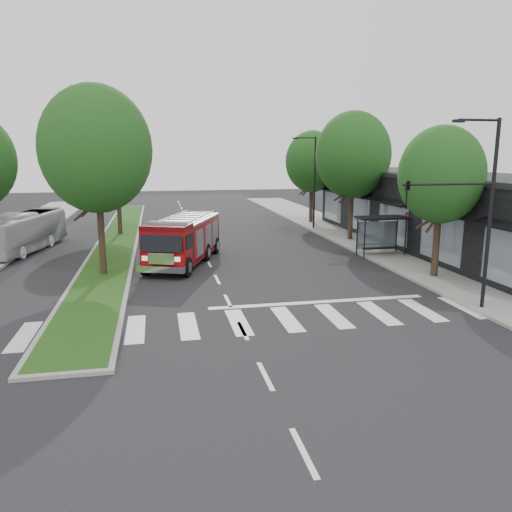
{
  "coord_description": "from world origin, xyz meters",
  "views": [
    {
      "loc": [
        -3.04,
        -21.7,
        6.61
      ],
      "look_at": [
        1.55,
        1.16,
        1.8
      ],
      "focal_mm": 35.0,
      "sensor_mm": 36.0,
      "label": 1
    }
  ],
  "objects": [
    {
      "name": "tree_right_far",
      "position": [
        11.5,
        24.0,
        5.84
      ],
      "size": [
        5.0,
        5.0,
        8.73
      ],
      "color": "black",
      "rests_on": "ground"
    },
    {
      "name": "fire_engine",
      "position": [
        -1.47,
        8.38,
        1.43
      ],
      "size": [
        5.38,
        8.96,
        2.99
      ],
      "rotation": [
        0.0,
        0.0,
        -0.35
      ],
      "color": "#4E0406",
      "rests_on": "ground"
    },
    {
      "name": "city_bus",
      "position": [
        -12.0,
        14.42,
        1.34
      ],
      "size": [
        4.16,
        9.88,
        2.68
      ],
      "primitive_type": "imported",
      "rotation": [
        0.0,
        0.0,
        -0.2
      ],
      "color": "#BDBDC1",
      "rests_on": "ground"
    },
    {
      "name": "tree_median_near",
      "position": [
        -6.0,
        6.0,
        6.81
      ],
      "size": [
        5.8,
        5.8,
        10.16
      ],
      "color": "black",
      "rests_on": "ground"
    },
    {
      "name": "tree_median_far",
      "position": [
        -6.0,
        20.0,
        6.49
      ],
      "size": [
        5.6,
        5.6,
        9.72
      ],
      "color": "black",
      "rests_on": "ground"
    },
    {
      "name": "bus_shelter",
      "position": [
        11.2,
        8.15,
        2.04
      ],
      "size": [
        3.2,
        1.6,
        2.61
      ],
      "color": "black",
      "rests_on": "ground"
    },
    {
      "name": "tree_right_near",
      "position": [
        11.5,
        2.0,
        5.51
      ],
      "size": [
        4.4,
        4.4,
        8.05
      ],
      "color": "black",
      "rests_on": "ground"
    },
    {
      "name": "sidewalk_right",
      "position": [
        12.5,
        10.0,
        0.07
      ],
      "size": [
        5.0,
        80.0,
        0.15
      ],
      "primitive_type": "cube",
      "color": "gray",
      "rests_on": "ground"
    },
    {
      "name": "storefront_row",
      "position": [
        17.0,
        10.0,
        2.5
      ],
      "size": [
        8.0,
        30.0,
        5.0
      ],
      "primitive_type": "cube",
      "color": "black",
      "rests_on": "ground"
    },
    {
      "name": "tree_right_mid",
      "position": [
        11.5,
        14.0,
        6.49
      ],
      "size": [
        5.6,
        5.6,
        9.72
      ],
      "color": "black",
      "rests_on": "ground"
    },
    {
      "name": "ground",
      "position": [
        0.0,
        0.0,
        0.0
      ],
      "size": [
        140.0,
        140.0,
        0.0
      ],
      "primitive_type": "plane",
      "color": "black",
      "rests_on": "ground"
    },
    {
      "name": "streetlight_right_near",
      "position": [
        9.61,
        -3.5,
        4.67
      ],
      "size": [
        4.08,
        0.22,
        8.0
      ],
      "color": "black",
      "rests_on": "ground"
    },
    {
      "name": "streetlight_right_far",
      "position": [
        10.35,
        20.0,
        4.48
      ],
      "size": [
        2.11,
        0.2,
        8.0
      ],
      "color": "black",
      "rests_on": "ground"
    },
    {
      "name": "median",
      "position": [
        -6.0,
        18.0,
        0.08
      ],
      "size": [
        3.0,
        50.0,
        0.15
      ],
      "color": "gray",
      "rests_on": "ground"
    }
  ]
}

